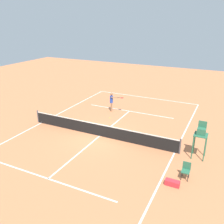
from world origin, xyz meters
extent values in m
plane|color=#D37A4C|center=(0.00, 0.00, 0.00)|extent=(60.00, 60.00, 0.00)
cube|color=white|center=(0.00, -10.64, 0.00)|extent=(11.17, 0.10, 0.01)
cube|color=white|center=(-5.59, 0.00, 0.00)|extent=(0.10, 21.28, 0.01)
cube|color=white|center=(5.59, 0.00, 0.00)|extent=(0.10, 21.28, 0.01)
cube|color=white|center=(0.00, -5.85, 0.00)|extent=(8.38, 0.10, 0.01)
cube|color=white|center=(0.00, 5.85, 0.00)|extent=(8.38, 0.10, 0.01)
cube|color=white|center=(0.00, 0.00, 0.00)|extent=(0.10, 11.70, 0.01)
cylinder|color=#4C4C51|center=(-5.89, 0.00, 0.54)|extent=(0.10, 0.10, 1.07)
cylinder|color=#4C4C51|center=(5.89, 0.00, 0.54)|extent=(0.10, 0.10, 1.07)
cube|color=black|center=(0.00, 0.00, 0.46)|extent=(11.77, 0.03, 0.91)
cube|color=white|center=(0.00, 0.00, 0.93)|extent=(11.77, 0.04, 0.06)
cylinder|color=#9E704C|center=(1.55, -5.17, 0.43)|extent=(0.12, 0.12, 0.85)
cylinder|color=#9E704C|center=(1.49, -4.98, 0.43)|extent=(0.12, 0.12, 0.85)
cylinder|color=#2647B7|center=(1.52, -5.08, 1.18)|extent=(0.28, 0.28, 0.67)
sphere|color=#9E704C|center=(1.52, -5.08, 1.71)|extent=(0.24, 0.24, 0.24)
cylinder|color=#9E704C|center=(1.57, -5.26, 1.22)|extent=(0.09, 0.09, 0.59)
cylinder|color=#9E704C|center=(1.19, -4.98, 1.44)|extent=(0.59, 0.24, 0.09)
cylinder|color=black|center=(0.78, -5.09, 1.44)|extent=(0.26, 0.10, 0.04)
ellipsoid|color=red|center=(0.50, -5.17, 1.44)|extent=(0.38, 0.36, 0.04)
sphere|color=#CCE033|center=(0.88, -3.47, 0.03)|extent=(0.07, 0.07, 0.07)
cylinder|color=#2D6B4C|center=(-7.38, 0.28, 0.78)|extent=(0.07, 0.07, 1.55)
cylinder|color=#2D6B4C|center=(-6.68, 0.28, 0.78)|extent=(0.07, 0.07, 1.55)
cylinder|color=#2D6B4C|center=(-7.38, -0.42, 0.78)|extent=(0.07, 0.07, 1.55)
cylinder|color=#2D6B4C|center=(-6.68, -0.42, 0.78)|extent=(0.07, 0.07, 1.55)
cube|color=#2D6B4C|center=(-7.03, -0.07, 1.58)|extent=(0.80, 0.80, 0.06)
cube|color=#2D6B4C|center=(-7.03, -0.07, 1.81)|extent=(0.50, 0.44, 0.40)
cube|color=#2D6B4C|center=(-7.03, -0.27, 2.16)|extent=(0.50, 0.06, 0.50)
cylinder|color=#262626|center=(-6.89, 2.75, 0.23)|extent=(0.04, 0.04, 0.45)
cylinder|color=#262626|center=(-6.54, 2.75, 0.23)|extent=(0.04, 0.04, 0.45)
cylinder|color=#262626|center=(-6.89, 2.40, 0.23)|extent=(0.04, 0.04, 0.45)
cylinder|color=#262626|center=(-6.54, 2.40, 0.23)|extent=(0.04, 0.04, 0.45)
cube|color=#2D6B4C|center=(-6.72, 2.57, 0.48)|extent=(0.44, 0.44, 0.06)
cube|color=#2D6B4C|center=(-6.72, 2.35, 0.73)|extent=(0.44, 0.04, 0.44)
cube|color=red|center=(-6.23, 3.43, 0.15)|extent=(0.76, 0.32, 0.30)
camera|label=1|loc=(-8.11, 14.47, 8.22)|focal=39.56mm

